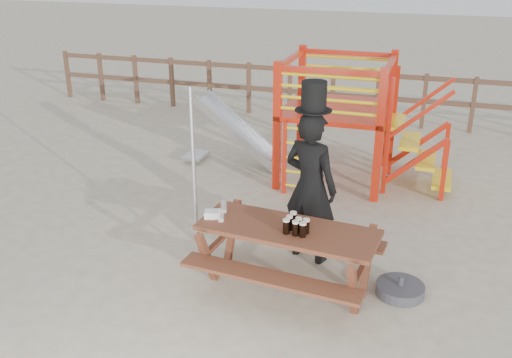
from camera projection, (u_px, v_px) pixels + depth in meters
name	position (u px, v px, depth m)	size (l,w,h in m)	color
ground	(259.00, 282.00, 6.81)	(60.00, 60.00, 0.00)	beige
back_fence	(355.00, 90.00, 12.68)	(15.09, 0.09, 1.20)	brown
playground_fort	(332.00, 117.00, 9.51)	(4.71, 1.84, 2.10)	red
picnic_table	(287.00, 250.00, 6.52)	(2.14, 1.57, 0.79)	brown
man_with_hat	(311.00, 183.00, 6.99)	(0.82, 0.67, 2.29)	black
metal_pole	(194.00, 178.00, 6.88)	(0.05, 0.05, 2.25)	#B2B2B7
parasol_base	(400.00, 289.00, 6.55)	(0.55, 0.55, 0.23)	#3D3C42
paper_bag	(212.00, 214.00, 6.65)	(0.18, 0.14, 0.08)	white
stout_pints	(296.00, 225.00, 6.28)	(0.28, 0.30, 0.17)	black
empty_glasses	(222.00, 211.00, 6.65)	(0.13, 0.30, 0.15)	silver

